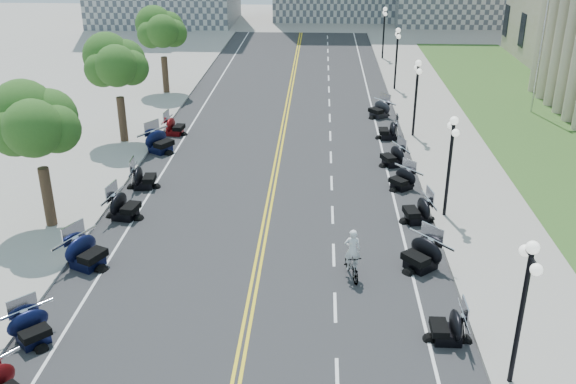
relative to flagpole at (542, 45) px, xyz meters
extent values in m
plane|color=gray|center=(-18.00, -22.00, -5.00)|extent=(160.00, 160.00, 0.00)
cube|color=#333335|center=(-18.00, -12.00, -5.00)|extent=(16.00, 90.00, 0.01)
cube|color=yellow|center=(-18.12, -12.00, -4.99)|extent=(0.12, 90.00, 0.00)
cube|color=yellow|center=(-17.88, -12.00, -4.99)|extent=(0.12, 90.00, 0.00)
cube|color=white|center=(-11.60, -12.00, -4.99)|extent=(0.12, 90.00, 0.00)
cube|color=white|center=(-24.40, -12.00, -4.99)|extent=(0.12, 90.00, 0.00)
cube|color=white|center=(-14.80, -30.00, -4.99)|extent=(0.12, 2.00, 0.00)
cube|color=white|center=(-14.80, -26.00, -4.99)|extent=(0.12, 2.00, 0.00)
cube|color=white|center=(-14.80, -22.00, -4.99)|extent=(0.12, 2.00, 0.00)
cube|color=white|center=(-14.80, -18.00, -4.99)|extent=(0.12, 2.00, 0.00)
cube|color=white|center=(-14.80, -14.00, -4.99)|extent=(0.12, 2.00, 0.00)
cube|color=white|center=(-14.80, -10.00, -4.99)|extent=(0.12, 2.00, 0.00)
cube|color=white|center=(-14.80, -6.00, -4.99)|extent=(0.12, 2.00, 0.00)
cube|color=white|center=(-14.80, -2.00, -4.99)|extent=(0.12, 2.00, 0.00)
cube|color=white|center=(-14.80, 2.00, -4.99)|extent=(0.12, 2.00, 0.00)
cube|color=white|center=(-14.80, 6.00, -4.99)|extent=(0.12, 2.00, 0.00)
cube|color=white|center=(-14.80, 10.00, -4.99)|extent=(0.12, 2.00, 0.00)
cube|color=white|center=(-14.80, 14.00, -4.99)|extent=(0.12, 2.00, 0.00)
cube|color=white|center=(-14.80, 18.00, -4.99)|extent=(0.12, 2.00, 0.00)
cube|color=white|center=(-14.80, 22.00, -4.99)|extent=(0.12, 2.00, 0.00)
cube|color=white|center=(-14.80, 26.00, -4.99)|extent=(0.12, 2.00, 0.00)
cube|color=white|center=(-14.80, 30.00, -4.99)|extent=(0.12, 2.00, 0.00)
cube|color=#9E9991|center=(-7.50, -12.00, -4.92)|extent=(5.00, 90.00, 0.15)
cube|color=#9E9991|center=(-28.50, -12.00, -4.92)|extent=(5.00, 90.00, 0.15)
cube|color=#356023|center=(-0.50, -4.00, -4.95)|extent=(9.00, 60.00, 0.10)
imported|color=#A51414|center=(-14.12, -23.78, -4.43)|extent=(0.95, 1.96, 1.13)
imported|color=silver|center=(-14.12, -23.78, -2.96)|extent=(0.66, 0.43, 1.81)
camera|label=1|loc=(-15.53, -46.36, 8.68)|focal=40.00mm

